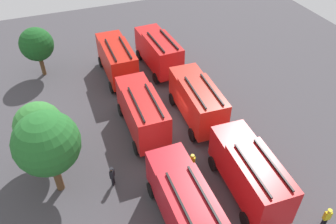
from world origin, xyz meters
The scene contains 14 objects.
ground_plane centered at (0.00, 0.00, 0.00)m, with size 54.28×54.28×0.00m, color #423F44.
fire_truck_0 centered at (-8.40, -2.42, 2.15)m, with size 7.30×3.01×3.88m.
fire_truck_1 centered at (-0.21, -2.47, 2.15)m, with size 7.30×3.01×3.88m.
fire_truck_2 centered at (8.50, -2.22, 2.15)m, with size 7.31×3.03×3.88m.
fire_truck_3 centered at (-8.99, 2.42, 2.15)m, with size 7.21×2.77×3.88m.
fire_truck_4 centered at (0.03, 2.19, 2.15)m, with size 7.23×2.83×3.88m.
fire_truck_5 centered at (8.52, 2.07, 2.15)m, with size 7.20×2.75×3.88m.
firefighter_0 centered at (-12.37, -5.65, 0.94)m, with size 0.30×0.45×1.69m.
firefighter_1 centered at (-5.32, 0.18, 0.91)m, with size 0.42×0.48×1.64m.
firefighter_2 centered at (-4.46, 5.81, 0.92)m, with size 0.48×0.42×1.65m.
tree_0 centered at (-3.49, 9.31, 4.35)m, with size 4.17×4.17×6.47m.
tree_1 centered at (-0.64, 9.74, 3.54)m, with size 3.39×3.39×5.26m.
tree_2 centered at (11.80, 9.03, 3.38)m, with size 3.24×3.24×5.03m.
traffic_cone_0 centered at (6.59, 0.15, 0.37)m, with size 0.51×0.51×0.73m, color #F2600C.
Camera 1 is at (-19.82, 7.59, 19.01)m, focal length 35.96 mm.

